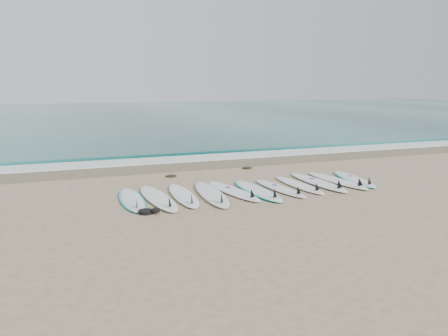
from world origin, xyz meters
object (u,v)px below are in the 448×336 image
object	(u,v)px
surfboard_5	(258,191)
leash_coil	(148,211)
surfboard_10	(354,179)
surfboard_0	(132,200)

from	to	relation	value
surfboard_5	leash_coil	bearing A→B (deg)	-165.43
surfboard_5	surfboard_10	xyz separation A→B (m)	(3.31, 0.34, -0.00)
surfboard_10	surfboard_0	bearing A→B (deg)	-170.05
surfboard_10	leash_coil	world-z (taller)	surfboard_10
surfboard_0	surfboard_5	xyz separation A→B (m)	(3.28, -0.26, 0.00)
surfboard_0	leash_coil	size ratio (longest dim) A/B	5.27
surfboard_5	leash_coil	xyz separation A→B (m)	(-3.11, -0.91, -0.00)
surfboard_0	leash_coil	xyz separation A→B (m)	(0.17, -1.17, 0.00)
surfboard_0	surfboard_10	distance (m)	6.59
surfboard_0	surfboard_10	xyz separation A→B (m)	(6.59, 0.07, 0.00)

